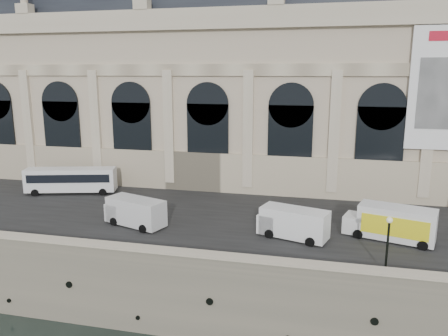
# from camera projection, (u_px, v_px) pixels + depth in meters

# --- Properties ---
(quay) EXTENTS (160.00, 70.00, 6.00)m
(quay) POSITION_uv_depth(u_px,v_px,m) (256.00, 190.00, 67.21)
(quay) COLOR gray
(quay) RESTS_ON ground
(street) EXTENTS (160.00, 24.00, 0.06)m
(street) POSITION_uv_depth(u_px,v_px,m) (225.00, 213.00, 46.58)
(street) COLOR #2D2D2D
(street) RESTS_ON quay
(parapet) EXTENTS (160.00, 1.40, 1.21)m
(parapet) POSITION_uv_depth(u_px,v_px,m) (187.00, 259.00, 33.70)
(parapet) COLOR gray
(parapet) RESTS_ON quay
(museum) EXTENTS (69.00, 18.70, 29.10)m
(museum) POSITION_uv_depth(u_px,v_px,m) (211.00, 80.00, 61.00)
(museum) COLOR #BCAC90
(museum) RESTS_ON quay
(bus_left) EXTENTS (11.07, 5.05, 3.20)m
(bus_left) POSITION_uv_depth(u_px,v_px,m) (71.00, 180.00, 53.74)
(bus_left) COLOR white
(bus_left) RESTS_ON quay
(van_b) EXTENTS (6.60, 4.20, 2.75)m
(van_b) POSITION_uv_depth(u_px,v_px,m) (133.00, 212.00, 42.64)
(van_b) COLOR silver
(van_b) RESTS_ON quay
(van_c) EXTENTS (6.63, 4.01, 2.77)m
(van_c) POSITION_uv_depth(u_px,v_px,m) (290.00, 223.00, 39.45)
(van_c) COLOR white
(van_c) RESTS_ON quay
(box_truck) EXTENTS (8.10, 4.53, 3.12)m
(box_truck) POSITION_uv_depth(u_px,v_px,m) (391.00, 223.00, 38.89)
(box_truck) COLOR white
(box_truck) RESTS_ON quay
(lamp_right) EXTENTS (0.46, 0.46, 4.48)m
(lamp_right) POSITION_uv_depth(u_px,v_px,m) (387.00, 246.00, 32.04)
(lamp_right) COLOR black
(lamp_right) RESTS_ON quay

